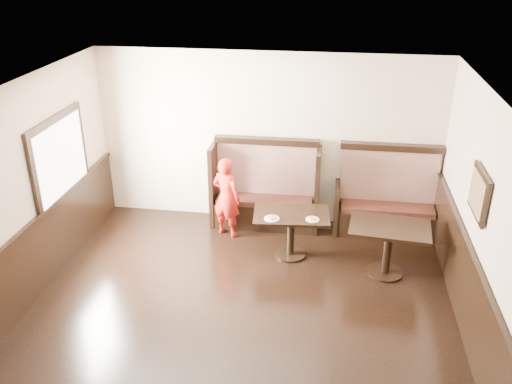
% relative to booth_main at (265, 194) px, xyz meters
% --- Properties ---
extents(ground, '(7.00, 7.00, 0.00)m').
position_rel_booth_main_xyz_m(ground, '(0.00, -3.30, -0.53)').
color(ground, black).
rests_on(ground, ground).
extents(room_shell, '(7.00, 7.00, 7.00)m').
position_rel_booth_main_xyz_m(room_shell, '(-0.30, -3.01, 0.14)').
color(room_shell, beige).
rests_on(room_shell, ground).
extents(booth_main, '(1.75, 0.72, 1.45)m').
position_rel_booth_main_xyz_m(booth_main, '(0.00, 0.00, 0.00)').
color(booth_main, black).
rests_on(booth_main, ground).
extents(booth_neighbor, '(1.65, 0.72, 1.45)m').
position_rel_booth_main_xyz_m(booth_neighbor, '(1.95, -0.00, -0.05)').
color(booth_neighbor, black).
rests_on(booth_neighbor, ground).
extents(table_main, '(1.15, 0.78, 0.70)m').
position_rel_booth_main_xyz_m(table_main, '(0.51, -0.96, 0.01)').
color(table_main, black).
rests_on(table_main, ground).
extents(table_neighbor, '(1.15, 0.81, 0.76)m').
position_rel_booth_main_xyz_m(table_neighbor, '(1.88, -1.25, 0.04)').
color(table_neighbor, black).
rests_on(table_neighbor, ground).
extents(child, '(0.56, 0.47, 1.31)m').
position_rel_booth_main_xyz_m(child, '(-0.55, -0.48, 0.13)').
color(child, red).
rests_on(child, ground).
extents(pizza_plate_left, '(0.22, 0.22, 0.04)m').
position_rel_booth_main_xyz_m(pizza_plate_left, '(0.24, -1.17, 0.18)').
color(pizza_plate_left, white).
rests_on(pizza_plate_left, table_main).
extents(pizza_plate_right, '(0.20, 0.20, 0.04)m').
position_rel_booth_main_xyz_m(pizza_plate_right, '(0.82, -1.10, 0.18)').
color(pizza_plate_right, white).
rests_on(pizza_plate_right, table_main).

